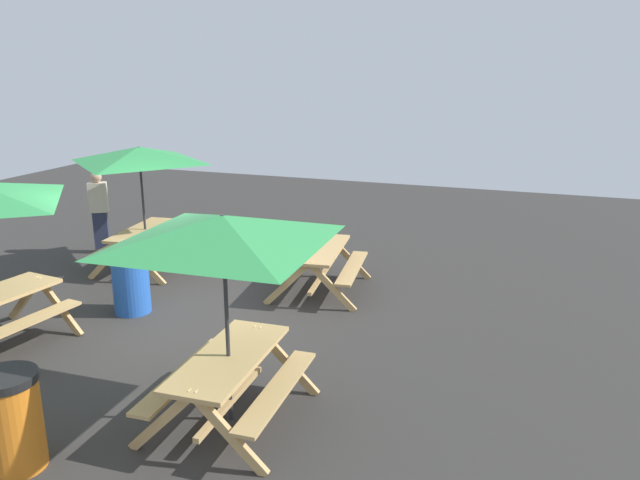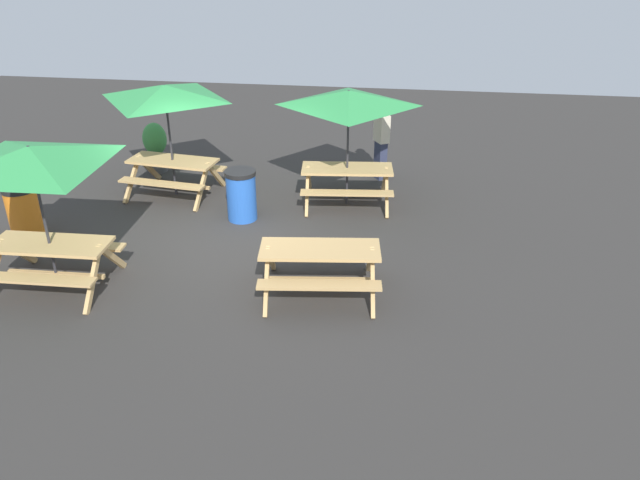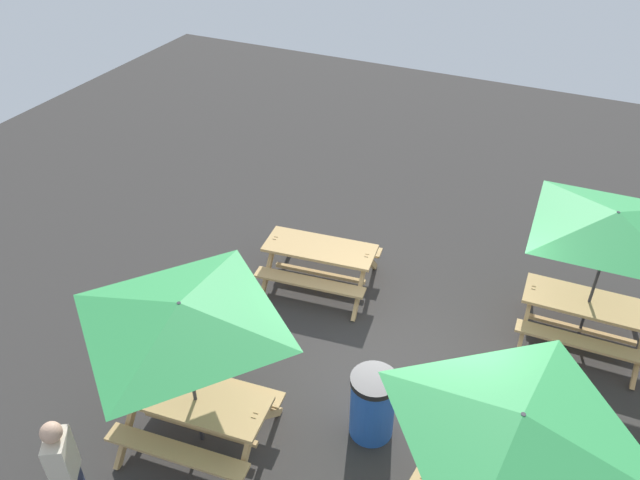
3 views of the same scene
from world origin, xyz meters
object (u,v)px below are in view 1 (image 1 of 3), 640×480
(picnic_table_2, at_px, (320,259))
(trash_bin_blue, at_px, (131,282))
(picnic_table_1, at_px, (224,245))
(trash_bin_orange, at_px, (11,421))
(picnic_table_3, at_px, (140,164))
(person_standing, at_px, (99,210))

(picnic_table_2, relative_size, trash_bin_blue, 1.99)
(picnic_table_1, distance_m, trash_bin_blue, 3.93)
(picnic_table_1, relative_size, picnic_table_2, 1.45)
(trash_bin_blue, bearing_deg, picnic_table_2, -52.79)
(trash_bin_blue, bearing_deg, trash_bin_orange, -160.48)
(picnic_table_3, height_order, trash_bin_orange, picnic_table_3)
(picnic_table_3, relative_size, person_standing, 1.40)
(picnic_table_3, distance_m, person_standing, 1.94)
(trash_bin_orange, relative_size, trash_bin_blue, 1.00)
(picnic_table_1, bearing_deg, person_standing, 46.76)
(picnic_table_3, bearing_deg, person_standing, 62.33)
(picnic_table_1, height_order, person_standing, picnic_table_1)
(trash_bin_orange, relative_size, person_standing, 0.59)
(picnic_table_1, bearing_deg, trash_bin_blue, 50.12)
(trash_bin_orange, height_order, person_standing, person_standing)
(picnic_table_1, distance_m, trash_bin_orange, 2.59)
(picnic_table_1, height_order, trash_bin_orange, picnic_table_1)
(picnic_table_2, bearing_deg, trash_bin_blue, 120.33)
(trash_bin_blue, bearing_deg, person_standing, 45.21)
(trash_bin_orange, bearing_deg, picnic_table_2, -11.76)
(picnic_table_1, xyz_separation_m, person_standing, (4.73, 5.38, -1.10))
(picnic_table_2, height_order, trash_bin_blue, trash_bin_blue)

